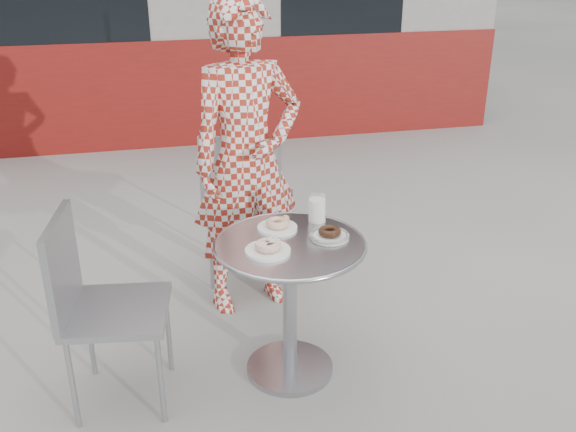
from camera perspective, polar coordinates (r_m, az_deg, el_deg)
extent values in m
plane|color=#9F9D98|center=(3.14, -0.54, -13.36)|extent=(60.00, 60.00, 0.00)
cube|color=maroon|center=(6.30, -8.02, 10.89)|extent=(6.02, 0.20, 1.00)
cylinder|color=#BABABF|center=(3.12, 0.16, -13.32)|extent=(0.41, 0.41, 0.03)
cylinder|color=#BABABF|center=(2.93, 0.17, -8.28)|extent=(0.06, 0.06, 0.65)
cylinder|color=#BABABF|center=(2.77, 0.18, -2.53)|extent=(0.65, 0.65, 0.02)
torus|color=#BABABF|center=(2.77, 0.18, -2.53)|extent=(0.67, 0.67, 0.02)
cube|color=#999CA0|center=(3.69, -3.43, 1.11)|extent=(0.57, 0.57, 0.03)
cube|color=#999CA0|center=(3.41, -4.26, 3.40)|extent=(0.42, 0.19, 0.44)
cube|color=#999CA0|center=(2.81, -14.90, -8.17)|extent=(0.47, 0.47, 0.03)
cube|color=#999CA0|center=(2.75, -19.45, -4.24)|extent=(0.09, 0.42, 0.42)
imported|color=maroon|center=(3.31, -3.67, 4.98)|extent=(0.68, 0.53, 1.66)
cylinder|color=white|center=(2.89, -0.96, -1.04)|extent=(0.18, 0.18, 0.01)
torus|color=#CA794D|center=(2.88, -0.96, -0.63)|extent=(0.10, 0.10, 0.03)
sphere|color=#B77A3F|center=(2.92, -0.22, -0.24)|extent=(0.04, 0.04, 0.04)
cylinder|color=white|center=(2.69, -1.81, -3.09)|extent=(0.19, 0.19, 0.01)
torus|color=#CA794D|center=(2.67, -1.82, -2.63)|extent=(0.11, 0.11, 0.04)
cylinder|color=white|center=(2.82, 3.72, -1.79)|extent=(0.17, 0.17, 0.01)
torus|color=black|center=(2.81, 3.73, -1.37)|extent=(0.10, 0.10, 0.03)
torus|color=black|center=(2.82, 3.72, -1.72)|extent=(0.18, 0.18, 0.02)
cylinder|color=white|center=(2.95, 2.59, 0.52)|extent=(0.08, 0.08, 0.11)
cylinder|color=white|center=(2.94, 2.60, 0.71)|extent=(0.08, 0.08, 0.13)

